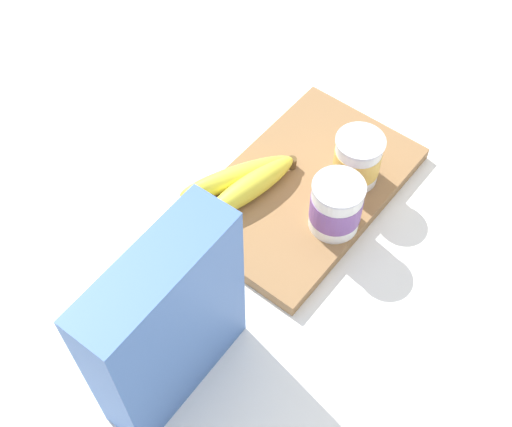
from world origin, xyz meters
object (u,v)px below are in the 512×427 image
Objects in this scene: banana_bunch at (245,182)px; cereal_box at (168,326)px; yogurt_cup_front at (357,159)px; cutting_board at (304,188)px; yogurt_cup_back at (336,206)px.

cereal_box is at bearing 22.21° from banana_bunch.
cutting_board is at bearing -40.94° from yogurt_cup_front.
yogurt_cup_back reaches higher than banana_bunch.
yogurt_cup_front is 0.09m from yogurt_cup_back.
yogurt_cup_front is 0.48× the size of banana_bunch.
banana_bunch is at bearing -43.18° from yogurt_cup_front.
yogurt_cup_back is (-0.29, 0.03, -0.07)m from cereal_box.
cereal_box is 3.00× the size of yogurt_cup_back.
yogurt_cup_back reaches higher than yogurt_cup_front.
yogurt_cup_back is 0.50× the size of banana_bunch.
cereal_box reaches higher than banana_bunch.
cutting_board is at bearing -174.09° from cereal_box.
cutting_board is 1.36× the size of cereal_box.
cereal_box reaches higher than yogurt_cup_back.
cereal_box is at bearing -5.59° from yogurt_cup_back.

